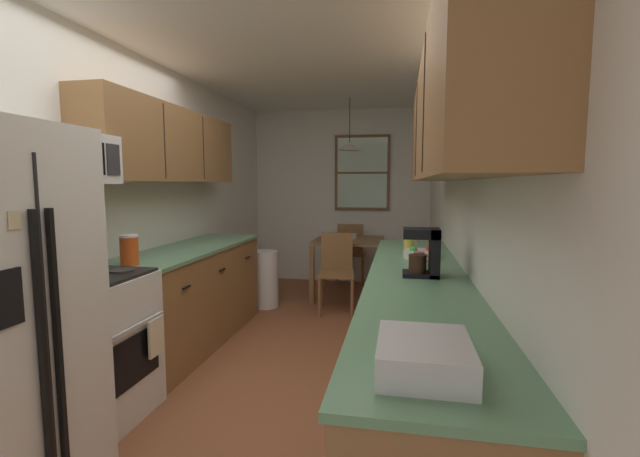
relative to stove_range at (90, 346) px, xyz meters
The scene contains 25 objects.
ground_plane 1.81m from the stove_range, 55.25° to the left, with size 12.00×12.00×0.00m, color brown.
wall_left 1.68m from the stove_range, 103.93° to the left, with size 0.10×9.00×2.55m, color white.
wall_right 2.86m from the stove_range, 31.44° to the left, with size 0.10×9.00×2.55m, color white.
wall_back 4.28m from the stove_range, 76.31° to the left, with size 4.40×0.10×2.55m, color white.
ceiling_slab 2.74m from the stove_range, 55.25° to the left, with size 4.40×9.00×0.08m, color white.
stove_range is the anchor object (origin of this frame).
microwave_over_range 1.16m from the stove_range, behind, with size 0.39×0.59×0.31m.
counter_left 1.30m from the stove_range, 90.25° to the left, with size 0.64×1.97×0.90m.
upper_cabinets_left 1.84m from the stove_range, 96.65° to the left, with size 0.33×2.05×0.64m.
counter_right 2.05m from the stove_range, 12.85° to the left, with size 0.64×3.35×0.90m.
upper_cabinets_right 2.57m from the stove_range, 10.74° to the left, with size 0.33×3.03×0.70m.
dining_table 3.43m from the stove_range, 69.07° to the left, with size 0.87×0.88×0.76m.
dining_chair_near 2.80m from the stove_range, 65.52° to the left, with size 0.44×0.44×0.90m.
dining_chair_far 4.02m from the stove_range, 73.00° to the left, with size 0.41×0.41×0.90m.
pendant_light 3.73m from the stove_range, 69.07° to the left, with size 0.29×0.29×0.66m.
back_window 4.38m from the stove_range, 71.86° to the left, with size 0.80×0.05×1.09m.
trash_bin 2.56m from the stove_range, 83.39° to the left, with size 0.32×0.32×0.67m, color white.
storage_canister 0.69m from the stove_range, 90.74° to the left, with size 0.13×0.13×0.21m.
dish_towel 0.39m from the stove_range, 23.87° to the left, with size 0.02×0.16×0.24m, color beige.
coffee_maker 2.16m from the stove_range, 12.42° to the left, with size 0.22×0.18×0.30m.
mug_by_coffeemaker 2.20m from the stove_range, 20.68° to the left, with size 0.11×0.07×0.10m.
mug_spare 2.52m from the stove_range, 38.14° to the left, with size 0.12×0.08×0.11m.
fruit_bowl 2.36m from the stove_range, 28.35° to the left, with size 0.27×0.27×0.09m.
dish_rack 2.21m from the stove_range, 25.50° to the right, with size 0.28×0.34×0.10m, color silver.
table_serving_bowl 3.50m from the stove_range, 69.66° to the left, with size 0.22×0.22×0.06m, color silver.
Camera 1 is at (0.88, -2.64, 1.47)m, focal length 23.68 mm.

